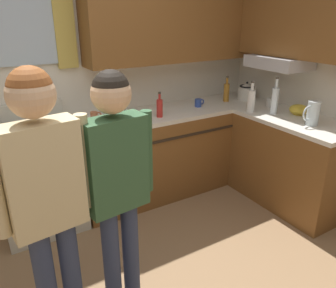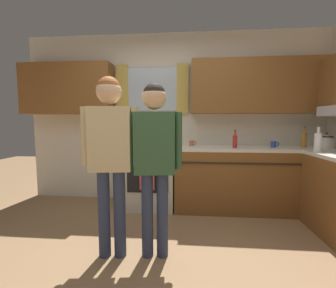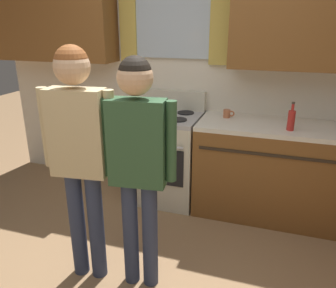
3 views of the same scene
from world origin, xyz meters
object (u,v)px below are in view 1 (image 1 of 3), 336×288
object	(u,v)px
bottle_tall_clear	(275,100)
mug_cobalt_blue	(199,103)
stovetop_kettle	(247,91)
mixing_bowl	(299,110)
bottle_sauce_red	(160,108)
bottle_milk_white	(251,100)
water_pitcher	(313,113)
mug_ceramic_white	(270,102)
adult_left	(45,189)
adult_in_plaid	(116,174)
cup_terracotta	(95,116)
bottle_oil_amber	(226,92)
stove_oven	(39,179)

from	to	relation	value
bottle_tall_clear	mug_cobalt_blue	xyz separation A→B (m)	(-0.49, 0.61, -0.10)
stovetop_kettle	mixing_bowl	bearing A→B (deg)	-88.82
bottle_sauce_red	mug_cobalt_blue	distance (m)	0.56
bottle_milk_white	water_pitcher	size ratio (longest dim) A/B	1.42
bottle_milk_white	mug_ceramic_white	distance (m)	0.33
stovetop_kettle	water_pitcher	distance (m)	1.03
mug_ceramic_white	mug_cobalt_blue	world-z (taller)	mug_ceramic_white
water_pitcher	adult_left	world-z (taller)	adult_left
mixing_bowl	adult_in_plaid	size ratio (longest dim) A/B	0.12
mixing_bowl	water_pitcher	bearing A→B (deg)	-122.77
adult_left	adult_in_plaid	distance (m)	0.40
water_pitcher	adult_in_plaid	world-z (taller)	adult_in_plaid
water_pitcher	cup_terracotta	bearing A→B (deg)	144.13
cup_terracotta	mug_cobalt_blue	world-z (taller)	mug_cobalt_blue
bottle_tall_clear	bottle_sauce_red	distance (m)	1.15
mug_ceramic_white	cup_terracotta	bearing A→B (deg)	163.23
bottle_tall_clear	cup_terracotta	xyz separation A→B (m)	(-1.61, 0.74, -0.10)
cup_terracotta	stovetop_kettle	bearing A→B (deg)	-4.98
bottle_milk_white	mug_ceramic_white	bearing A→B (deg)	4.63
cup_terracotta	mixing_bowl	bearing A→B (deg)	-26.20
bottle_tall_clear	adult_in_plaid	bearing A→B (deg)	-162.34
bottle_oil_amber	mug_ceramic_white	distance (m)	0.50
bottle_milk_white	mixing_bowl	distance (m)	0.48
bottle_tall_clear	cup_terracotta	world-z (taller)	bottle_tall_clear
cup_terracotta	adult_in_plaid	xyz separation A→B (m)	(-0.35, -1.36, 0.06)
mug_ceramic_white	mixing_bowl	world-z (taller)	mixing_bowl
mug_cobalt_blue	stovetop_kettle	xyz separation A→B (m)	(0.67, -0.03, 0.05)
mixing_bowl	adult_in_plaid	bearing A→B (deg)	-167.59
bottle_milk_white	mug_cobalt_blue	xyz separation A→B (m)	(-0.34, 0.43, -0.08)
mug_ceramic_white	stovetop_kettle	distance (m)	0.38
cup_terracotta	mug_cobalt_blue	xyz separation A→B (m)	(1.12, -0.13, 0.00)
mug_ceramic_white	water_pitcher	world-z (taller)	water_pitcher
mixing_bowl	stovetop_kettle	bearing A→B (deg)	91.18
bottle_sauce_red	mug_ceramic_white	bearing A→B (deg)	-13.68
bottle_sauce_red	adult_left	bearing A→B (deg)	-138.85
bottle_tall_clear	adult_left	bearing A→B (deg)	-164.33
stovetop_kettle	mixing_bowl	xyz separation A→B (m)	(0.02, -0.73, -0.05)
water_pitcher	mixing_bowl	distance (m)	0.34
bottle_sauce_red	mug_cobalt_blue	xyz separation A→B (m)	(0.55, 0.11, -0.05)
bottle_sauce_red	bottle_oil_amber	bearing A→B (deg)	8.16
adult_left	mug_ceramic_white	bearing A→B (deg)	18.83
stove_oven	adult_in_plaid	xyz separation A→B (m)	(0.24, -1.26, 0.53)
bottle_milk_white	mug_cobalt_blue	bearing A→B (deg)	128.34
stove_oven	bottle_sauce_red	distance (m)	1.29
cup_terracotta	bottle_milk_white	bearing A→B (deg)	-21.01
bottle_milk_white	mug_ceramic_white	world-z (taller)	bottle_milk_white
bottle_tall_clear	mixing_bowl	world-z (taller)	bottle_tall_clear
stove_oven	bottle_milk_white	size ratio (longest dim) A/B	3.51
stovetop_kettle	water_pitcher	world-z (taller)	water_pitcher
adult_left	stove_oven	bearing A→B (deg)	83.20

